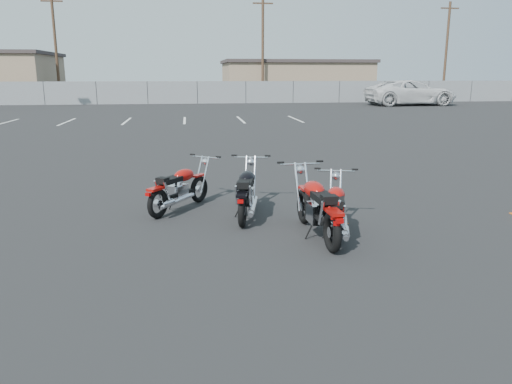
{
  "coord_description": "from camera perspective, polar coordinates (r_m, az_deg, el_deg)",
  "views": [
    {
      "loc": [
        -0.81,
        -6.84,
        2.44
      ],
      "look_at": [
        0.2,
        0.6,
        0.65
      ],
      "focal_mm": 35.0,
      "sensor_mm": 36.0,
      "label": 1
    }
  ],
  "objects": [
    {
      "name": "ground",
      "position": [
        7.31,
        -0.93,
        -6.1
      ],
      "size": [
        120.0,
        120.0,
        0.0
      ],
      "primitive_type": "plane",
      "color": "black",
      "rests_on": "ground"
    },
    {
      "name": "chainlink_fence",
      "position": [
        41.88,
        -6.72,
        11.24
      ],
      "size": [
        80.06,
        0.06,
        1.8
      ],
      "color": "slate",
      "rests_on": "ground"
    },
    {
      "name": "motorcycle_rear_red",
      "position": [
        7.63,
        9.16,
        -2.16
      ],
      "size": [
        0.9,
        1.85,
        0.91
      ],
      "color": "black",
      "rests_on": "ground"
    },
    {
      "name": "utility_pole_d",
      "position": [
        53.05,
        20.93,
        15.01
      ],
      "size": [
        1.8,
        0.24,
        9.0
      ],
      "color": "#3F2A1D",
      "rests_on": "ground"
    },
    {
      "name": "motorcycle_third_red",
      "position": [
        7.61,
        7.08,
        -1.78
      ],
      "size": [
        0.8,
        2.07,
        1.01
      ],
      "color": "black",
      "rests_on": "ground"
    },
    {
      "name": "tan_building_east",
      "position": [
        51.98,
        4.41,
        12.76
      ],
      "size": [
        14.4,
        9.4,
        3.7
      ],
      "color": "#937B5F",
      "rests_on": "ground"
    },
    {
      "name": "white_van",
      "position": [
        41.25,
        17.33,
        11.57
      ],
      "size": [
        3.53,
        8.14,
        3.04
      ],
      "primitive_type": "imported",
      "rotation": [
        0.0,
        0.0,
        1.61
      ],
      "color": "silver",
      "rests_on": "ground"
    },
    {
      "name": "training_cone_near",
      "position": [
        8.48,
        9.48,
        -2.44
      ],
      "size": [
        0.25,
        0.25,
        0.3
      ],
      "color": "#E05D0B",
      "rests_on": "ground"
    },
    {
      "name": "motorcycle_front_red",
      "position": [
        9.16,
        -8.73,
        0.43
      ],
      "size": [
        1.36,
        1.67,
        0.9
      ],
      "color": "black",
      "rests_on": "ground"
    },
    {
      "name": "utility_pole_c",
      "position": [
        46.4,
        0.77,
        16.21
      ],
      "size": [
        1.8,
        0.24,
        9.0
      ],
      "color": "#3F2A1D",
      "rests_on": "ground"
    },
    {
      "name": "parking_line_stripes",
      "position": [
        27.0,
        -11.38,
        7.99
      ],
      "size": [
        15.12,
        4.0,
        0.01
      ],
      "color": "silver",
      "rests_on": "ground"
    },
    {
      "name": "utility_pole_b",
      "position": [
        48.21,
        -21.92,
        15.17
      ],
      "size": [
        1.8,
        0.24,
        9.0
      ],
      "color": "#3F2A1D",
      "rests_on": "ground"
    },
    {
      "name": "motorcycle_second_black",
      "position": [
        8.65,
        -1.06,
        -0.04
      ],
      "size": [
        0.82,
        1.92,
        0.94
      ],
      "color": "black",
      "rests_on": "ground"
    }
  ]
}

